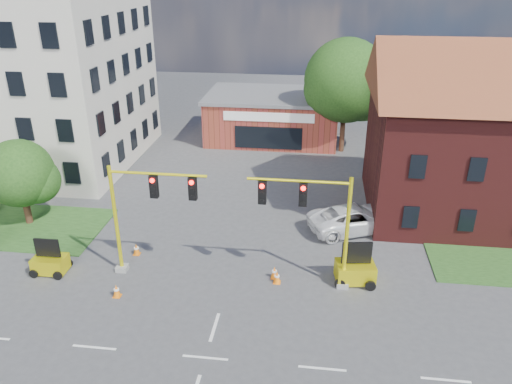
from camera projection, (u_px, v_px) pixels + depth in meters
ground at (205, 358)px, 21.42m from camera, size 120.00×120.00×0.00m
office_block at (11, 35)px, 39.15m from camera, size 18.40×15.40×20.60m
brick_shop at (273, 116)px, 47.54m from camera, size 12.40×8.40×4.30m
tree_large at (350, 84)px, 42.50m from camera, size 7.52×7.17×9.92m
tree_nw_front at (24, 175)px, 31.13m from camera, size 4.47×4.26×5.66m
signal_mast_west at (145, 209)px, 25.69m from camera, size 5.30×0.60×6.20m
signal_mast_east at (314, 218)px, 24.69m from camera, size 5.30×0.60×6.20m
trailer_west at (50, 262)px, 27.09m from camera, size 1.77×1.20×1.99m
trailer_east at (355, 270)px, 26.26m from camera, size 2.18×1.62×2.28m
cone_a at (117, 291)px, 25.23m from camera, size 0.40×0.40×0.70m
cone_b at (136, 249)px, 28.89m from camera, size 0.40×0.40×0.70m
cone_c at (274, 272)px, 26.72m from camera, size 0.40×0.40×0.70m
cone_d at (277, 277)px, 26.31m from camera, size 0.40×0.40×0.70m
pickup_white at (355, 219)px, 31.34m from camera, size 6.48×4.82×1.64m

